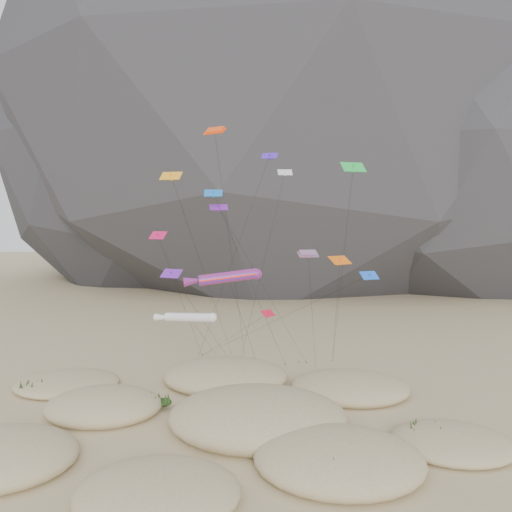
{
  "coord_description": "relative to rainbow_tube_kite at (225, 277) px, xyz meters",
  "views": [
    {
      "loc": [
        5.34,
        -41.78,
        19.45
      ],
      "look_at": [
        1.84,
        12.0,
        15.53
      ],
      "focal_mm": 35.0,
      "sensor_mm": 36.0,
      "label": 1
    }
  ],
  "objects": [
    {
      "name": "rainbow_tube_kite",
      "position": [
        0.0,
        0.0,
        0.0
      ],
      "size": [
        8.07,
        14.14,
        14.42
      ],
      "color": "red",
      "rests_on": "ground"
    },
    {
      "name": "rock_headland",
      "position": [
        7.53,
        109.68,
        59.18
      ],
      "size": [
        226.37,
        148.64,
        177.5
      ],
      "color": "black",
      "rests_on": "ground"
    },
    {
      "name": "dunes",
      "position": [
        0.28,
        -4.47,
        -12.76
      ],
      "size": [
        51.08,
        36.81,
        4.26
      ],
      "color": "#CCB789",
      "rests_on": "ground"
    },
    {
      "name": "orange_parafoil",
      "position": [
        -1.89,
        6.41,
        15.68
      ],
      "size": [
        4.18,
        10.31,
        30.06
      ],
      "color": "#FA430D",
      "rests_on": "ground"
    },
    {
      "name": "kite_stakes",
      "position": [
        2.89,
        15.44,
        -13.36
      ],
      "size": [
        18.49,
        7.52,
        0.3
      ],
      "color": "#3F2D1E",
      "rests_on": "ground"
    },
    {
      "name": "white_tube_kite",
      "position": [
        -4.02,
        -0.4,
        -4.14
      ],
      "size": [
        7.17,
        18.71,
        10.11
      ],
      "color": "silver",
      "rests_on": "ground"
    },
    {
      "name": "ground",
      "position": [
        1.16,
        -9.03,
        -13.51
      ],
      "size": [
        500.0,
        500.0,
        0.0
      ],
      "primitive_type": "plane",
      "color": "#CCB789",
      "rests_on": "ground"
    },
    {
      "name": "multi_parafoil",
      "position": [
        8.54,
        0.62,
        2.25
      ],
      "size": [
        2.82,
        13.27,
        16.38
      ],
      "color": "red",
      "rests_on": "ground"
    },
    {
      "name": "dune_grass",
      "position": [
        -0.09,
        -6.84,
        -12.65
      ],
      "size": [
        42.98,
        27.61,
        1.44
      ],
      "color": "black",
      "rests_on": "ground"
    },
    {
      "name": "delta_kites",
      "position": [
        3.39,
        2.74,
        5.41
      ],
      "size": [
        23.53,
        22.91,
        27.08
      ],
      "color": "#C8124F",
      "rests_on": "ground"
    }
  ]
}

